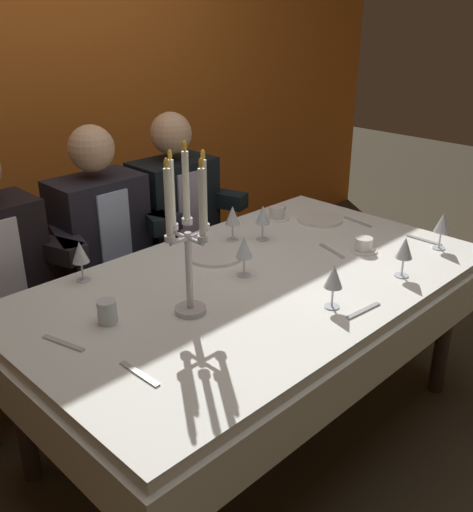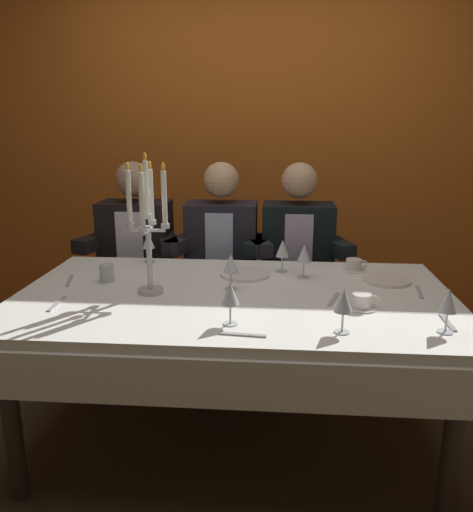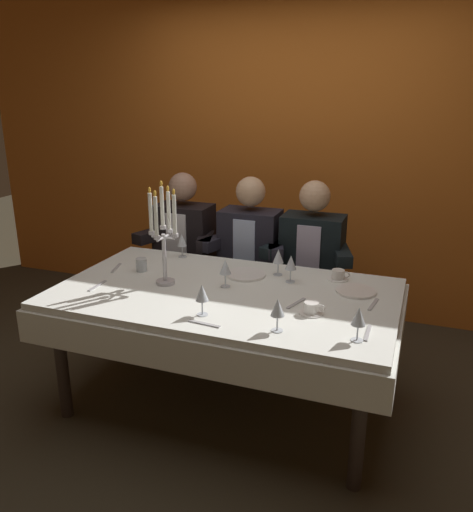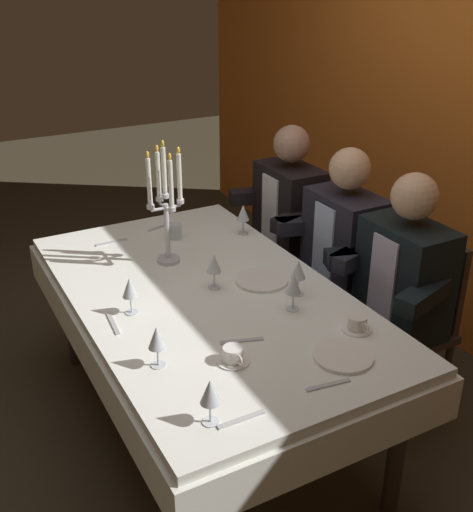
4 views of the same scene
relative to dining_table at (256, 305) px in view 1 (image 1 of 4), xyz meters
name	(u,v)px [view 1 (image 1 of 4)]	position (x,y,z in m)	size (l,w,h in m)	color
ground_plane	(254,428)	(0.00, 0.00, -0.62)	(12.00, 12.00, 0.00)	#3B3323
back_wall	(32,80)	(0.00, 1.66, 0.73)	(6.00, 0.12, 2.70)	orange
dining_table	(256,305)	(0.00, 0.00, 0.00)	(1.94, 1.14, 0.74)	white
candelabra	(188,236)	(-0.36, -0.02, 0.41)	(0.19, 0.19, 0.60)	silver
dinner_plate_0	(215,255)	(0.03, 0.27, 0.13)	(0.24, 0.24, 0.01)	white
dinner_plate_1	(320,219)	(0.70, 0.23, 0.13)	(0.22, 0.22, 0.01)	white
wine_glass_0	(334,277)	(0.02, -0.35, 0.24)	(0.07, 0.07, 0.16)	silver
wine_glass_1	(244,249)	(-0.02, 0.05, 0.23)	(0.07, 0.07, 0.16)	silver
wine_glass_2	(263,216)	(0.31, 0.26, 0.23)	(0.07, 0.07, 0.16)	silver
wine_glass_3	(80,253)	(-0.49, 0.46, 0.23)	(0.07, 0.07, 0.16)	silver
wine_glass_4	(233,216)	(0.21, 0.35, 0.24)	(0.07, 0.07, 0.16)	silver
wine_glass_5	(442,224)	(0.78, -0.36, 0.23)	(0.07, 0.07, 0.16)	silver
wine_glass_6	(405,249)	(0.42, -0.39, 0.23)	(0.07, 0.07, 0.16)	silver
water_tumbler_0	(107,312)	(-0.61, 0.12, 0.16)	(0.07, 0.07, 0.08)	silver
coffee_cup_0	(364,245)	(0.53, -0.14, 0.15)	(0.13, 0.12, 0.06)	white
coffee_cup_1	(277,214)	(0.57, 0.39, 0.15)	(0.13, 0.12, 0.06)	white
fork_0	(363,311)	(0.07, -0.45, 0.12)	(0.17, 0.02, 0.01)	#B7B7BC
fork_1	(424,240)	(0.82, -0.27, 0.12)	(0.17, 0.02, 0.01)	#B7B7BC
fork_2	(332,251)	(0.42, -0.05, 0.12)	(0.17, 0.02, 0.01)	#B7B7BC
fork_3	(139,374)	(-0.71, -0.20, 0.12)	(0.17, 0.02, 0.01)	#B7B7BC
fork_4	(63,343)	(-0.78, 0.11, 0.12)	(0.17, 0.02, 0.01)	#B7B7BC
fork_5	(357,222)	(0.81, 0.08, 0.12)	(0.17, 0.02, 0.01)	#B7B7BC
seated_diner_1	(99,231)	(-0.15, 0.89, 0.11)	(0.63, 0.48, 1.24)	#332924
seated_diner_2	(174,209)	(0.31, 0.89, 0.11)	(0.63, 0.48, 1.24)	#332924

